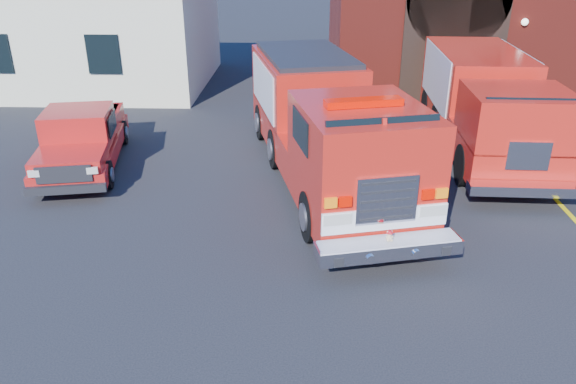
{
  "coord_description": "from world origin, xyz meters",
  "views": [
    {
      "loc": [
        0.33,
        -11.25,
        5.92
      ],
      "look_at": [
        0.0,
        -1.2,
        1.3
      ],
      "focal_mm": 35.0,
      "sensor_mm": 36.0,
      "label": 1
    }
  ],
  "objects_px": {
    "fire_engine": "(325,123)",
    "pickup_truck": "(83,139)",
    "side_building": "(88,31)",
    "secondary_truck": "(485,101)"
  },
  "relations": [
    {
      "from": "pickup_truck",
      "to": "side_building",
      "type": "bearing_deg",
      "value": 108.05
    },
    {
      "from": "fire_engine",
      "to": "secondary_truck",
      "type": "bearing_deg",
      "value": 27.37
    },
    {
      "from": "pickup_truck",
      "to": "secondary_truck",
      "type": "xyz_separation_m",
      "value": [
        11.42,
        1.83,
        0.67
      ]
    },
    {
      "from": "side_building",
      "to": "fire_engine",
      "type": "height_order",
      "value": "side_building"
    },
    {
      "from": "pickup_truck",
      "to": "secondary_truck",
      "type": "relative_size",
      "value": 0.65
    },
    {
      "from": "side_building",
      "to": "pickup_truck",
      "type": "bearing_deg",
      "value": -71.95
    },
    {
      "from": "fire_engine",
      "to": "pickup_truck",
      "type": "height_order",
      "value": "fire_engine"
    },
    {
      "from": "side_building",
      "to": "fire_engine",
      "type": "relative_size",
      "value": 1.03
    },
    {
      "from": "side_building",
      "to": "pickup_truck",
      "type": "height_order",
      "value": "side_building"
    },
    {
      "from": "side_building",
      "to": "pickup_truck",
      "type": "xyz_separation_m",
      "value": [
        3.19,
        -9.77,
        -1.4
      ]
    }
  ]
}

